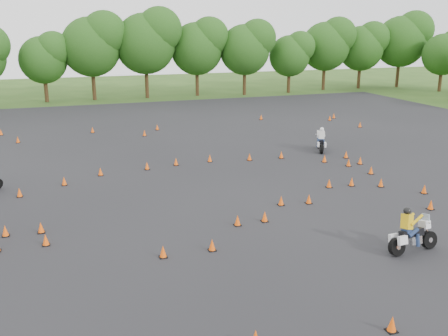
% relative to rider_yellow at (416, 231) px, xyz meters
% --- Properties ---
extents(ground, '(140.00, 140.00, 0.00)m').
position_rel_rider_yellow_xyz_m(ground, '(-4.39, 5.57, -0.89)').
color(ground, '#2D5119').
rests_on(ground, ground).
extents(asphalt_pad, '(62.00, 62.00, 0.00)m').
position_rel_rider_yellow_xyz_m(asphalt_pad, '(-4.39, 11.57, -0.88)').
color(asphalt_pad, black).
rests_on(asphalt_pad, ground).
extents(treeline, '(86.66, 32.60, 11.10)m').
position_rel_rider_yellow_xyz_m(treeline, '(-2.38, 41.20, 3.84)').
color(treeline, '#204814').
rests_on(treeline, ground).
extents(traffic_cones, '(36.61, 33.08, 0.45)m').
position_rel_rider_yellow_xyz_m(traffic_cones, '(-4.09, 10.98, -0.66)').
color(traffic_cones, '#F5550A').
rests_on(traffic_cones, asphalt_pad).
extents(rider_yellow, '(2.34, 0.90, 1.76)m').
position_rel_rider_yellow_xyz_m(rider_yellow, '(0.00, 0.00, 0.00)').
color(rider_yellow, gold).
rests_on(rider_yellow, ground).
extents(rider_white, '(1.47, 2.28, 1.69)m').
position_rel_rider_yellow_xyz_m(rider_white, '(4.73, 15.53, -0.04)').
color(rider_white, silver).
rests_on(rider_white, ground).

